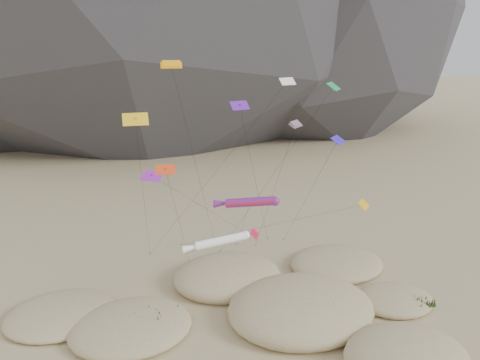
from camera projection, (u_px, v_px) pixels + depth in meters
name	position (u px, v px, depth m)	size (l,w,h in m)	color
ground	(273.00, 350.00, 46.30)	(500.00, 500.00, 0.00)	#CCB789
dunes	(251.00, 327.00, 48.62)	(47.47, 36.23, 4.48)	#CCB789
dune_grass	(259.00, 327.00, 48.51)	(42.58, 27.82, 1.56)	black
kite_stakes	(223.00, 245.00, 68.93)	(20.15, 6.95, 0.30)	#3F2D1E
rainbow_tube_kite	(248.00, 202.00, 50.75)	(7.17, 17.29, 13.27)	red
white_tube_kite	(218.00, 241.00, 47.73)	(7.19, 17.87, 10.40)	white
orange_parafoil	(172.00, 69.00, 50.40)	(8.68, 13.58, 27.24)	#F39F0C
multi_parafoil	(295.00, 127.00, 53.95)	(2.17, 11.42, 20.42)	#FA4D1A
delta_kites	(251.00, 145.00, 52.59)	(28.52, 21.61, 24.85)	#2F19D7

